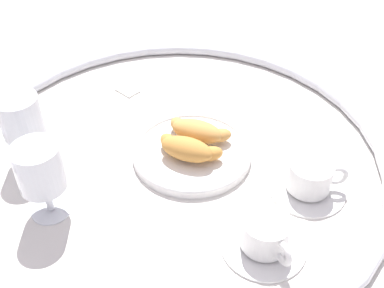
{
  "coord_description": "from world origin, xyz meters",
  "views": [
    {
      "loc": [
        0.39,
        -0.53,
        0.6
      ],
      "look_at": [
        0.03,
        0.02,
        0.03
      ],
      "focal_mm": 43.59,
      "sensor_mm": 36.0,
      "label": 1
    }
  ],
  "objects_px": {
    "pastry_plate": "(192,152)",
    "coffee_cup_near": "(310,179)",
    "coffee_cup_far": "(265,236)",
    "juice_glass_right": "(40,170)",
    "croissant_large": "(188,149)",
    "juice_glass_left": "(21,119)",
    "croissant_small": "(198,131)",
    "sugar_packet": "(127,90)"
  },
  "relations": [
    {
      "from": "pastry_plate",
      "to": "coffee_cup_near",
      "type": "bearing_deg",
      "value": 9.56
    },
    {
      "from": "coffee_cup_far",
      "to": "juice_glass_right",
      "type": "distance_m",
      "value": 0.37
    },
    {
      "from": "croissant_large",
      "to": "coffee_cup_far",
      "type": "relative_size",
      "value": 0.99
    },
    {
      "from": "coffee_cup_near",
      "to": "juice_glass_left",
      "type": "relative_size",
      "value": 0.97
    },
    {
      "from": "croissant_large",
      "to": "croissant_small",
      "type": "bearing_deg",
      "value": 103.3
    },
    {
      "from": "juice_glass_left",
      "to": "juice_glass_right",
      "type": "bearing_deg",
      "value": -29.93
    },
    {
      "from": "pastry_plate",
      "to": "juice_glass_right",
      "type": "bearing_deg",
      "value": -116.83
    },
    {
      "from": "juice_glass_left",
      "to": "sugar_packet",
      "type": "height_order",
      "value": "juice_glass_left"
    },
    {
      "from": "coffee_cup_far",
      "to": "juice_glass_left",
      "type": "xyz_separation_m",
      "value": [
        -0.46,
        -0.06,
        0.07
      ]
    },
    {
      "from": "juice_glass_left",
      "to": "sugar_packet",
      "type": "distance_m",
      "value": 0.29
    },
    {
      "from": "juice_glass_left",
      "to": "juice_glass_right",
      "type": "distance_m",
      "value": 0.15
    },
    {
      "from": "pastry_plate",
      "to": "coffee_cup_far",
      "type": "distance_m",
      "value": 0.24
    },
    {
      "from": "pastry_plate",
      "to": "coffee_cup_near",
      "type": "distance_m",
      "value": 0.22
    },
    {
      "from": "sugar_packet",
      "to": "croissant_small",
      "type": "bearing_deg",
      "value": -7.92
    },
    {
      "from": "pastry_plate",
      "to": "coffee_cup_far",
      "type": "relative_size",
      "value": 1.67
    },
    {
      "from": "pastry_plate",
      "to": "juice_glass_left",
      "type": "distance_m",
      "value": 0.32
    },
    {
      "from": "croissant_large",
      "to": "sugar_packet",
      "type": "distance_m",
      "value": 0.28
    },
    {
      "from": "coffee_cup_far",
      "to": "juice_glass_left",
      "type": "bearing_deg",
      "value": -172.95
    },
    {
      "from": "croissant_large",
      "to": "juice_glass_right",
      "type": "xyz_separation_m",
      "value": [
        -0.13,
        -0.22,
        0.06
      ]
    },
    {
      "from": "juice_glass_left",
      "to": "coffee_cup_near",
      "type": "bearing_deg",
      "value": 24.08
    },
    {
      "from": "croissant_large",
      "to": "sugar_packet",
      "type": "height_order",
      "value": "croissant_large"
    },
    {
      "from": "juice_glass_left",
      "to": "juice_glass_right",
      "type": "relative_size",
      "value": 1.0
    },
    {
      "from": "croissant_large",
      "to": "coffee_cup_near",
      "type": "xyz_separation_m",
      "value": [
        0.21,
        0.06,
        -0.01
      ]
    },
    {
      "from": "coffee_cup_far",
      "to": "coffee_cup_near",
      "type": "bearing_deg",
      "value": 86.43
    },
    {
      "from": "croissant_large",
      "to": "sugar_packet",
      "type": "xyz_separation_m",
      "value": [
        -0.25,
        0.13,
        -0.03
      ]
    },
    {
      "from": "croissant_small",
      "to": "juice_glass_left",
      "type": "xyz_separation_m",
      "value": [
        -0.24,
        -0.2,
        0.06
      ]
    },
    {
      "from": "pastry_plate",
      "to": "coffee_cup_near",
      "type": "xyz_separation_m",
      "value": [
        0.22,
        0.04,
        0.02
      ]
    },
    {
      "from": "pastry_plate",
      "to": "croissant_small",
      "type": "height_order",
      "value": "croissant_small"
    },
    {
      "from": "croissant_large",
      "to": "coffee_cup_near",
      "type": "distance_m",
      "value": 0.22
    },
    {
      "from": "coffee_cup_far",
      "to": "sugar_packet",
      "type": "height_order",
      "value": "coffee_cup_far"
    },
    {
      "from": "croissant_large",
      "to": "juice_glass_left",
      "type": "xyz_separation_m",
      "value": [
        -0.26,
        -0.15,
        0.06
      ]
    },
    {
      "from": "coffee_cup_near",
      "to": "pastry_plate",
      "type": "bearing_deg",
      "value": -170.44
    },
    {
      "from": "croissant_small",
      "to": "croissant_large",
      "type": "bearing_deg",
      "value": -76.7
    },
    {
      "from": "juice_glass_left",
      "to": "juice_glass_right",
      "type": "height_order",
      "value": "same"
    },
    {
      "from": "juice_glass_left",
      "to": "sugar_packet",
      "type": "bearing_deg",
      "value": 88.62
    },
    {
      "from": "pastry_plate",
      "to": "coffee_cup_far",
      "type": "xyz_separation_m",
      "value": [
        0.21,
        -0.12,
        0.02
      ]
    },
    {
      "from": "croissant_small",
      "to": "coffee_cup_near",
      "type": "relative_size",
      "value": 0.99
    },
    {
      "from": "pastry_plate",
      "to": "juice_glass_left",
      "type": "xyz_separation_m",
      "value": [
        -0.25,
        -0.17,
        0.08
      ]
    },
    {
      "from": "coffee_cup_near",
      "to": "croissant_small",
      "type": "bearing_deg",
      "value": -178.17
    },
    {
      "from": "coffee_cup_near",
      "to": "sugar_packet",
      "type": "height_order",
      "value": "coffee_cup_near"
    },
    {
      "from": "coffee_cup_near",
      "to": "juice_glass_right",
      "type": "relative_size",
      "value": 0.97
    },
    {
      "from": "croissant_large",
      "to": "juice_glass_left",
      "type": "relative_size",
      "value": 0.96
    }
  ]
}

